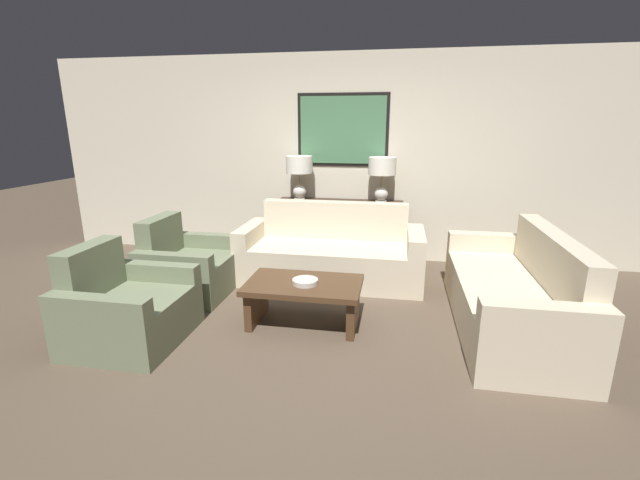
{
  "coord_description": "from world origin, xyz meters",
  "views": [
    {
      "loc": [
        0.72,
        -3.26,
        1.8
      ],
      "look_at": [
        -0.02,
        0.84,
        0.65
      ],
      "focal_mm": 24.0,
      "sensor_mm": 36.0,
      "label": 1
    }
  ],
  "objects_px": {
    "console_table": "(339,232)",
    "couch_by_side": "(513,296)",
    "table_lamp_right": "(382,171)",
    "couch_by_back_wall": "(331,255)",
    "coffee_table": "(304,294)",
    "decorative_bowl": "(305,282)",
    "armchair_near_back_wall": "(188,268)",
    "armchair_near_camera": "(127,309)",
    "table_lamp_left": "(299,169)"
  },
  "relations": [
    {
      "from": "table_lamp_left",
      "to": "armchair_near_camera",
      "type": "xyz_separation_m",
      "value": [
        -0.94,
        -2.44,
        -0.94
      ]
    },
    {
      "from": "coffee_table",
      "to": "armchair_near_back_wall",
      "type": "bearing_deg",
      "value": 158.83
    },
    {
      "from": "table_lamp_right",
      "to": "couch_by_back_wall",
      "type": "height_order",
      "value": "table_lamp_right"
    },
    {
      "from": "coffee_table",
      "to": "armchair_near_camera",
      "type": "height_order",
      "value": "armchair_near_camera"
    },
    {
      "from": "table_lamp_right",
      "to": "console_table",
      "type": "bearing_deg",
      "value": 180.0
    },
    {
      "from": "console_table",
      "to": "armchair_near_camera",
      "type": "distance_m",
      "value": 2.85
    },
    {
      "from": "armchair_near_camera",
      "to": "couch_by_back_wall",
      "type": "bearing_deg",
      "value": 49.98
    },
    {
      "from": "console_table",
      "to": "table_lamp_left",
      "type": "relative_size",
      "value": 2.86
    },
    {
      "from": "armchair_near_back_wall",
      "to": "armchair_near_camera",
      "type": "xyz_separation_m",
      "value": [
        0.0,
        -1.09,
        0.0
      ]
    },
    {
      "from": "console_table",
      "to": "couch_by_side",
      "type": "bearing_deg",
      "value": -42.03
    },
    {
      "from": "table_lamp_left",
      "to": "coffee_table",
      "type": "bearing_deg",
      "value": -76.21
    },
    {
      "from": "table_lamp_right",
      "to": "armchair_near_camera",
      "type": "relative_size",
      "value": 0.61
    },
    {
      "from": "table_lamp_right",
      "to": "armchair_near_back_wall",
      "type": "xyz_separation_m",
      "value": [
        -2.0,
        -1.35,
        -0.94
      ]
    },
    {
      "from": "console_table",
      "to": "armchair_near_camera",
      "type": "height_order",
      "value": "armchair_near_camera"
    },
    {
      "from": "console_table",
      "to": "couch_by_back_wall",
      "type": "height_order",
      "value": "couch_by_back_wall"
    },
    {
      "from": "console_table",
      "to": "couch_by_side",
      "type": "distance_m",
      "value": 2.41
    },
    {
      "from": "coffee_table",
      "to": "table_lamp_right",
      "type": "bearing_deg",
      "value": 72.65
    },
    {
      "from": "armchair_near_back_wall",
      "to": "armchair_near_camera",
      "type": "bearing_deg",
      "value": -90.0
    },
    {
      "from": "console_table",
      "to": "table_lamp_left",
      "type": "height_order",
      "value": "table_lamp_left"
    },
    {
      "from": "couch_by_back_wall",
      "to": "coffee_table",
      "type": "distance_m",
      "value": 1.21
    },
    {
      "from": "table_lamp_left",
      "to": "decorative_bowl",
      "type": "bearing_deg",
      "value": -75.84
    },
    {
      "from": "decorative_bowl",
      "to": "armchair_near_back_wall",
      "type": "bearing_deg",
      "value": 157.94
    },
    {
      "from": "couch_by_back_wall",
      "to": "decorative_bowl",
      "type": "xyz_separation_m",
      "value": [
        -0.04,
        -1.24,
        0.13
      ]
    },
    {
      "from": "coffee_table",
      "to": "armchair_near_camera",
      "type": "bearing_deg",
      "value": -158.83
    },
    {
      "from": "table_lamp_left",
      "to": "table_lamp_right",
      "type": "xyz_separation_m",
      "value": [
        1.06,
        0.0,
        0.0
      ]
    },
    {
      "from": "console_table",
      "to": "couch_by_back_wall",
      "type": "xyz_separation_m",
      "value": [
        0.0,
        -0.69,
        -0.11
      ]
    },
    {
      "from": "table_lamp_left",
      "to": "armchair_near_camera",
      "type": "bearing_deg",
      "value": -111.06
    },
    {
      "from": "console_table",
      "to": "coffee_table",
      "type": "relative_size",
      "value": 1.57
    },
    {
      "from": "couch_by_side",
      "to": "couch_by_back_wall",
      "type": "bearing_deg",
      "value": 152.75
    },
    {
      "from": "armchair_near_back_wall",
      "to": "armchair_near_camera",
      "type": "distance_m",
      "value": 1.09
    },
    {
      "from": "table_lamp_right",
      "to": "table_lamp_left",
      "type": "bearing_deg",
      "value": 180.0
    },
    {
      "from": "console_table",
      "to": "couch_by_back_wall",
      "type": "distance_m",
      "value": 0.7
    },
    {
      "from": "table_lamp_left",
      "to": "couch_by_back_wall",
      "type": "relative_size",
      "value": 0.27
    },
    {
      "from": "couch_by_back_wall",
      "to": "armchair_near_back_wall",
      "type": "height_order",
      "value": "couch_by_back_wall"
    },
    {
      "from": "armchair_near_back_wall",
      "to": "decorative_bowl",
      "type": "bearing_deg",
      "value": -22.06
    },
    {
      "from": "couch_by_back_wall",
      "to": "table_lamp_left",
      "type": "bearing_deg",
      "value": 127.42
    },
    {
      "from": "couch_by_side",
      "to": "decorative_bowl",
      "type": "distance_m",
      "value": 1.87
    },
    {
      "from": "couch_by_back_wall",
      "to": "couch_by_side",
      "type": "relative_size",
      "value": 1.0
    },
    {
      "from": "decorative_bowl",
      "to": "armchair_near_camera",
      "type": "bearing_deg",
      "value": -160.33
    },
    {
      "from": "table_lamp_left",
      "to": "armchair_near_back_wall",
      "type": "height_order",
      "value": "table_lamp_left"
    },
    {
      "from": "table_lamp_right",
      "to": "couch_by_side",
      "type": "xyz_separation_m",
      "value": [
        1.26,
        -1.61,
        -0.91
      ]
    },
    {
      "from": "couch_by_side",
      "to": "coffee_table",
      "type": "xyz_separation_m",
      "value": [
        -1.85,
        -0.28,
        -0.0
      ]
    },
    {
      "from": "couch_by_side",
      "to": "armchair_near_back_wall",
      "type": "bearing_deg",
      "value": 175.43
    },
    {
      "from": "decorative_bowl",
      "to": "table_lamp_left",
      "type": "bearing_deg",
      "value": 104.16
    },
    {
      "from": "couch_by_back_wall",
      "to": "armchair_near_camera",
      "type": "distance_m",
      "value": 2.29
    },
    {
      "from": "table_lamp_right",
      "to": "couch_by_back_wall",
      "type": "relative_size",
      "value": 0.27
    },
    {
      "from": "console_table",
      "to": "decorative_bowl",
      "type": "bearing_deg",
      "value": -91.24
    },
    {
      "from": "console_table",
      "to": "couch_by_back_wall",
      "type": "bearing_deg",
      "value": -90.0
    },
    {
      "from": "couch_by_side",
      "to": "console_table",
      "type": "bearing_deg",
      "value": 137.97
    },
    {
      "from": "console_table",
      "to": "table_lamp_right",
      "type": "relative_size",
      "value": 2.86
    }
  ]
}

